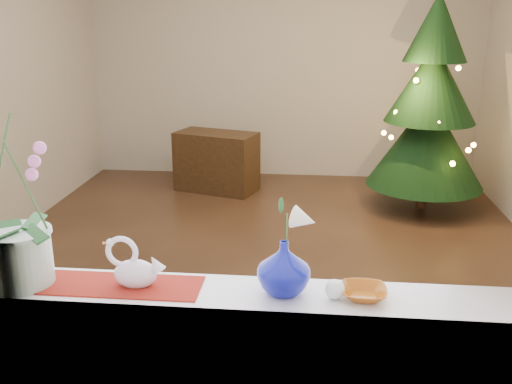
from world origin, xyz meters
TOP-DOWN VIEW (x-y plane):
  - ground at (0.00, 0.00)m, footprint 5.00×5.00m
  - wall_back at (0.00, 2.50)m, footprint 4.50×0.10m
  - wall_front at (0.00, -2.50)m, footprint 4.50×0.10m
  - windowsill at (0.00, -2.37)m, footprint 2.20×0.26m
  - window_frame at (0.00, -2.47)m, footprint 2.22×0.06m
  - runner at (-0.38, -2.37)m, footprint 0.70×0.20m
  - orchid_pot at (-0.69, -2.39)m, footprint 0.27×0.27m
  - swan at (-0.27, -2.37)m, footprint 0.24×0.17m
  - blue_vase at (0.27, -2.36)m, footprint 0.28×0.28m
  - lily at (0.27, -2.36)m, footprint 0.13×0.07m
  - paperweight at (0.45, -2.39)m, footprint 0.08×0.08m
  - amber_dish at (0.55, -2.38)m, footprint 0.14×0.14m
  - xmas_tree at (1.48, 1.40)m, footprint 1.27×1.27m
  - side_table at (-0.68, 1.78)m, footprint 0.95×0.68m

SIDE VIEW (x-z plane):
  - ground at x=0.00m, z-range 0.00..0.00m
  - side_table at x=-0.68m, z-range 0.00..0.65m
  - windowsill at x=0.00m, z-range 0.88..0.92m
  - runner at x=-0.38m, z-range 0.92..0.93m
  - amber_dish at x=0.55m, z-range 0.92..0.95m
  - paperweight at x=0.45m, z-range 0.92..0.99m
  - swan at x=-0.27m, z-range 0.92..1.10m
  - blue_vase at x=0.27m, z-range 0.92..1.15m
  - xmas_tree at x=1.48m, z-range 0.00..2.08m
  - lily at x=0.27m, z-range 1.15..1.32m
  - orchid_pot at x=-0.69m, z-range 0.92..1.62m
  - wall_back at x=0.00m, z-range 0.00..2.70m
  - wall_front at x=0.00m, z-range 0.00..2.70m
  - window_frame at x=0.00m, z-range 0.90..2.50m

